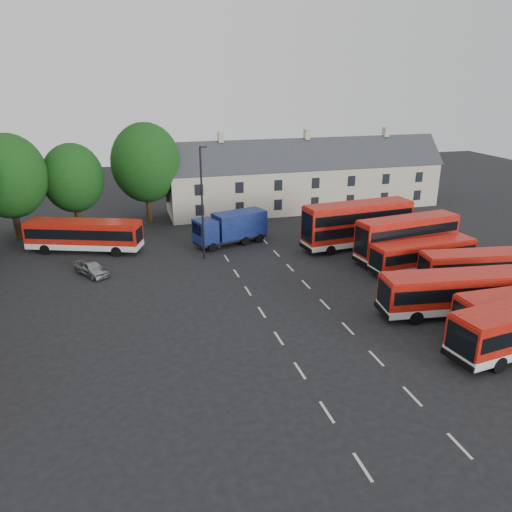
{
  "coord_description": "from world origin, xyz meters",
  "views": [
    {
      "loc": [
        -9.3,
        -29.66,
        16.32
      ],
      "look_at": [
        1.23,
        7.96,
        2.2
      ],
      "focal_mm": 35.0,
      "sensor_mm": 36.0,
      "label": 1
    }
  ],
  "objects_px": {
    "bus_dd_south": "(407,236)",
    "silver_car": "(92,268)",
    "box_truck": "(231,227)",
    "lamppost": "(202,201)"
  },
  "relations": [
    {
      "from": "box_truck",
      "to": "bus_dd_south",
      "type": "bearing_deg",
      "value": -47.93
    },
    {
      "from": "bus_dd_south",
      "to": "lamppost",
      "type": "distance_m",
      "value": 19.21
    },
    {
      "from": "box_truck",
      "to": "silver_car",
      "type": "height_order",
      "value": "box_truck"
    },
    {
      "from": "bus_dd_south",
      "to": "silver_car",
      "type": "relative_size",
      "value": 2.72
    },
    {
      "from": "box_truck",
      "to": "silver_car",
      "type": "xyz_separation_m",
      "value": [
        -13.61,
        -4.99,
        -1.2
      ]
    },
    {
      "from": "box_truck",
      "to": "silver_car",
      "type": "distance_m",
      "value": 14.54
    },
    {
      "from": "box_truck",
      "to": "lamppost",
      "type": "distance_m",
      "value": 6.2
    },
    {
      "from": "silver_car",
      "to": "lamppost",
      "type": "bearing_deg",
      "value": -23.46
    },
    {
      "from": "bus_dd_south",
      "to": "box_truck",
      "type": "relative_size",
      "value": 1.31
    },
    {
      "from": "silver_car",
      "to": "bus_dd_south",
      "type": "bearing_deg",
      "value": -39.63
    }
  ]
}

